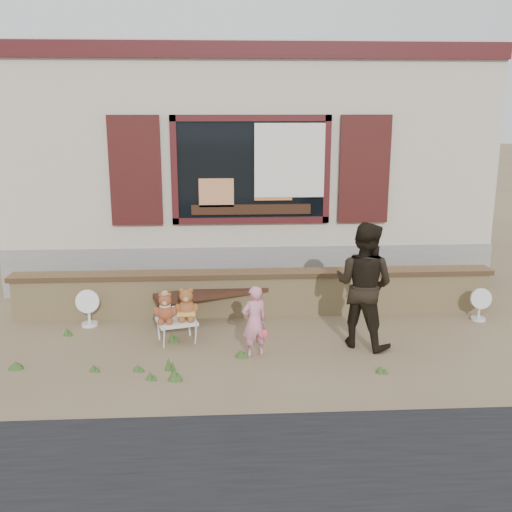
{
  "coord_description": "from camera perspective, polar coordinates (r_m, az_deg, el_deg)",
  "views": [
    {
      "loc": [
        -0.46,
        -7.47,
        3.05
      ],
      "look_at": [
        0.0,
        0.6,
        1.0
      ],
      "focal_mm": 42.0,
      "sensor_mm": 36.0,
      "label": 1
    }
  ],
  "objects": [
    {
      "name": "child",
      "position": [
        7.42,
        -0.15,
        -6.25
      ],
      "size": [
        0.39,
        0.33,
        0.91
      ],
      "primitive_type": "imported",
      "rotation": [
        0.0,
        0.0,
        3.54
      ],
      "color": "pink",
      "rests_on": "ground"
    },
    {
      "name": "teddy_bear_right",
      "position": [
        7.93,
        -6.64,
        -4.48
      ],
      "size": [
        0.38,
        0.35,
        0.43
      ],
      "primitive_type": null,
      "rotation": [
        0.0,
        0.0,
        0.29
      ],
      "color": "brown",
      "rests_on": "folding_chair"
    },
    {
      "name": "shopfront",
      "position": [
        12.01,
        -1.07,
        9.21
      ],
      "size": [
        8.04,
        5.13,
        4.0
      ],
      "color": "#ACA08B",
      "rests_on": "ground"
    },
    {
      "name": "grass_tufts",
      "position": [
        7.43,
        -9.55,
        -9.76
      ],
      "size": [
        4.46,
        1.58,
        0.15
      ],
      "color": "#355421",
      "rests_on": "ground"
    },
    {
      "name": "adult",
      "position": [
        7.76,
        10.23,
        -2.73
      ],
      "size": [
        1.01,
        0.97,
        1.63
      ],
      "primitive_type": "imported",
      "rotation": [
        0.0,
        0.0,
        2.5
      ],
      "color": "black",
      "rests_on": "ground"
    },
    {
      "name": "teddy_bear_left",
      "position": [
        7.88,
        -8.63,
        -4.79
      ],
      "size": [
        0.35,
        0.33,
        0.4
      ],
      "primitive_type": null,
      "rotation": [
        0.0,
        0.0,
        0.29
      ],
      "color": "brown",
      "rests_on": "folding_chair"
    },
    {
      "name": "folding_chair",
      "position": [
        7.98,
        -7.58,
        -6.25
      ],
      "size": [
        0.6,
        0.56,
        0.3
      ],
      "rotation": [
        0.0,
        0.0,
        0.29
      ],
      "color": "silver",
      "rests_on": "ground"
    },
    {
      "name": "brick_wall",
      "position": [
        8.9,
        -0.15,
        -3.48
      ],
      "size": [
        7.1,
        0.36,
        0.67
      ],
      "color": "tan",
      "rests_on": "ground"
    },
    {
      "name": "fan_left",
      "position": [
        8.79,
        -15.65,
        -4.75
      ],
      "size": [
        0.34,
        0.23,
        0.54
      ],
      "rotation": [
        0.0,
        0.0,
        -0.05
      ],
      "color": "white",
      "rests_on": "ground"
    },
    {
      "name": "fan_right",
      "position": [
        9.27,
        20.52,
        -4.3
      ],
      "size": [
        0.3,
        0.21,
        0.49
      ],
      "rotation": [
        0.0,
        0.0,
        -0.04
      ],
      "color": "silver",
      "rests_on": "ground"
    },
    {
      "name": "ground",
      "position": [
        8.08,
        0.25,
        -7.94
      ],
      "size": [
        80.0,
        80.0,
        0.0
      ],
      "primitive_type": "plane",
      "color": "brown",
      "rests_on": "ground"
    },
    {
      "name": "bench",
      "position": [
        8.69,
        -3.81,
        -4.03
      ],
      "size": [
        1.8,
        0.93,
        0.45
      ],
      "rotation": [
        0.0,
        0.0,
        0.33
      ],
      "color": "black",
      "rests_on": "ground"
    }
  ]
}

